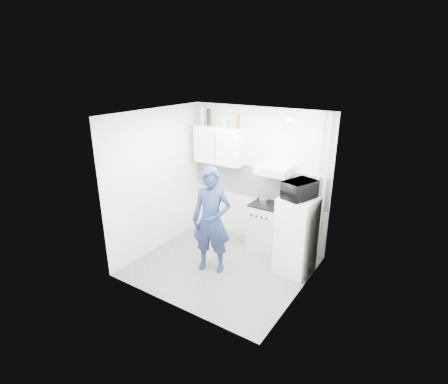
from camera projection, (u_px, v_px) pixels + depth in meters
The scene contains 22 objects.
floor at pixel (222, 266), 6.06m from camera, with size 2.80×2.80×0.00m, color slate.
ceiling at pixel (221, 114), 5.17m from camera, with size 2.80×2.80×0.00m, color white.
wall_back at pixel (258, 177), 6.60m from camera, with size 2.80×2.80×0.00m, color white.
wall_left at pixel (157, 181), 6.33m from camera, with size 2.60×2.60×0.00m, color white.
wall_right at pixel (304, 215), 4.89m from camera, with size 2.60×2.60×0.00m, color white.
person at pixel (212, 221), 5.70m from camera, with size 0.65×0.43×1.79m, color navy.
stove at pixel (266, 227), 6.53m from camera, with size 0.55×0.55×0.88m, color beige.
fridge at pixel (296, 236), 5.69m from camera, with size 0.55×0.55×1.32m, color white.
stove_top at pixel (267, 204), 6.37m from camera, with size 0.53×0.53×0.03m, color black.
saucepan at pixel (264, 201), 6.37m from camera, with size 0.16×0.16×0.09m, color silver.
microwave at pixel (300, 190), 5.42m from camera, with size 0.35×0.52×0.29m, color black.
bottle_a at pixel (202, 116), 6.69m from camera, with size 0.08×0.08×0.34m, color silver.
bottle_b at pixel (209, 117), 6.62m from camera, with size 0.08×0.08×0.31m, color black.
canister_a at pixel (225, 122), 6.45m from camera, with size 0.07×0.07×0.18m, color #B2B7BC.
canister_b at pixel (231, 124), 6.38m from camera, with size 0.07×0.07×0.14m, color silver.
bottle_e at pixel (238, 121), 6.29m from camera, with size 0.07×0.07×0.26m, color brown.
upper_cabinet at pixel (220, 145), 6.66m from camera, with size 1.00×0.35×0.70m, color white.
range_hood at pixel (275, 170), 6.07m from camera, with size 0.60×0.50×0.14m, color beige.
backsplash at pixel (257, 182), 6.62m from camera, with size 2.74×0.03×0.60m, color white.
pipe_a at pixel (324, 191), 5.86m from camera, with size 0.05×0.05×2.60m, color beige.
pipe_b at pixel (317, 189), 5.92m from camera, with size 0.04×0.04×2.60m, color beige.
ceiling_spot_fixture at pixel (289, 120), 4.82m from camera, with size 0.10×0.10×0.02m, color white.
Camera 1 is at (2.91, -4.37, 3.28)m, focal length 28.00 mm.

